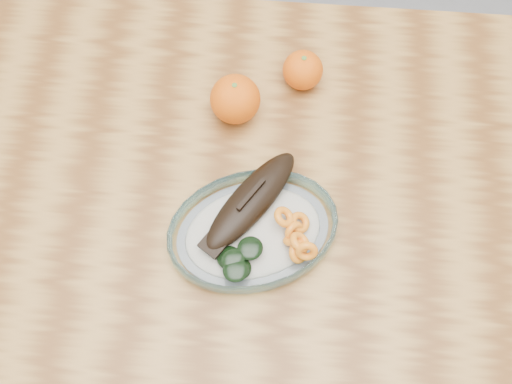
# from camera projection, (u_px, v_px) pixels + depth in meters

# --- Properties ---
(ground) EXTENTS (3.00, 3.00, 0.00)m
(ground) POSITION_uv_depth(u_px,v_px,m) (233.00, 321.00, 1.65)
(ground) COLOR slate
(ground) RESTS_ON ground
(dining_table) EXTENTS (1.20, 0.80, 0.75)m
(dining_table) POSITION_uv_depth(u_px,v_px,m) (220.00, 228.00, 1.06)
(dining_table) COLOR brown
(dining_table) RESTS_ON ground
(plated_meal) EXTENTS (0.58, 0.58, 0.08)m
(plated_meal) POSITION_uv_depth(u_px,v_px,m) (253.00, 229.00, 0.94)
(plated_meal) COLOR white
(plated_meal) RESTS_ON dining_table
(orange_left) EXTENTS (0.08, 0.08, 0.08)m
(orange_left) POSITION_uv_depth(u_px,v_px,m) (235.00, 99.00, 1.00)
(orange_left) COLOR #ED4C04
(orange_left) RESTS_ON dining_table
(orange_right) EXTENTS (0.07, 0.07, 0.07)m
(orange_right) POSITION_uv_depth(u_px,v_px,m) (303.00, 70.00, 1.04)
(orange_right) COLOR #ED4C04
(orange_right) RESTS_ON dining_table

